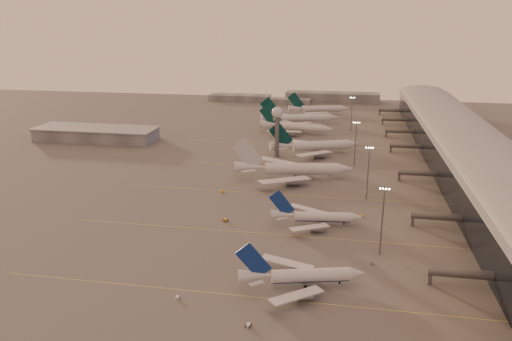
# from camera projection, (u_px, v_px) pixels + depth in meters

# --- Properties ---
(ground) EXTENTS (700.00, 700.00, 0.00)m
(ground) POSITION_uv_depth(u_px,v_px,m) (217.00, 241.00, 182.78)
(ground) COLOR #555353
(ground) RESTS_ON ground
(taxiway_markings) EXTENTS (180.00, 185.25, 0.02)m
(taxiway_markings) POSITION_uv_depth(u_px,v_px,m) (311.00, 195.00, 230.31)
(taxiway_markings) COLOR gold
(taxiway_markings) RESTS_ON ground
(terminal) EXTENTS (57.00, 362.00, 23.04)m
(terminal) POSITION_uv_depth(u_px,v_px,m) (466.00, 152.00, 264.75)
(terminal) COLOR black
(terminal) RESTS_ON ground
(hangar) EXTENTS (82.00, 27.00, 8.50)m
(hangar) POSITION_uv_depth(u_px,v_px,m) (96.00, 134.00, 333.78)
(hangar) COLOR slate
(hangar) RESTS_ON ground
(radar_tower) EXTENTS (6.40, 6.40, 31.10)m
(radar_tower) POSITION_uv_depth(u_px,v_px,m) (277.00, 122.00, 288.66)
(radar_tower) COLOR #54565B
(radar_tower) RESTS_ON ground
(mast_a) EXTENTS (3.60, 0.56, 25.00)m
(mast_a) POSITION_uv_depth(u_px,v_px,m) (382.00, 218.00, 168.81)
(mast_a) COLOR #54565B
(mast_a) RESTS_ON ground
(mast_b) EXTENTS (3.60, 0.56, 25.00)m
(mast_b) POSITION_uv_depth(u_px,v_px,m) (368.00, 170.00, 221.06)
(mast_b) COLOR #54565B
(mast_b) RESTS_ON ground
(mast_c) EXTENTS (3.60, 0.56, 25.00)m
(mast_c) POSITION_uv_depth(u_px,v_px,m) (356.00, 141.00, 273.65)
(mast_c) COLOR #54565B
(mast_c) RESTS_ON ground
(mast_d) EXTENTS (3.60, 0.56, 25.00)m
(mast_d) POSITION_uv_depth(u_px,v_px,m) (352.00, 112.00, 358.65)
(mast_d) COLOR #54565B
(mast_d) RESTS_ON ground
(distant_horizon) EXTENTS (165.00, 37.50, 9.00)m
(distant_horizon) POSITION_uv_depth(u_px,v_px,m) (304.00, 98.00, 487.03)
(distant_horizon) COLOR slate
(distant_horizon) RESTS_ON ground
(narrowbody_near) EXTENTS (38.68, 30.48, 15.41)m
(narrowbody_near) POSITION_uv_depth(u_px,v_px,m) (302.00, 278.00, 150.99)
(narrowbody_near) COLOR silver
(narrowbody_near) RESTS_ON ground
(narrowbody_mid) EXTENTS (36.75, 29.19, 14.38)m
(narrowbody_mid) POSITION_uv_depth(u_px,v_px,m) (316.00, 218.00, 196.50)
(narrowbody_mid) COLOR silver
(narrowbody_mid) RESTS_ON ground
(widebody_white) EXTENTS (60.50, 48.11, 21.40)m
(widebody_white) POSITION_uv_depth(u_px,v_px,m) (294.00, 171.00, 253.55)
(widebody_white) COLOR silver
(widebody_white) RESTS_ON ground
(greentail_a) EXTENTS (53.62, 42.55, 20.32)m
(greentail_a) POSITION_uv_depth(u_px,v_px,m) (315.00, 148.00, 300.31)
(greentail_a) COLOR silver
(greentail_a) RESTS_ON ground
(greentail_b) EXTENTS (53.14, 42.62, 19.39)m
(greentail_b) POSITION_uv_depth(u_px,v_px,m) (296.00, 129.00, 353.41)
(greentail_b) COLOR silver
(greentail_b) RESTS_ON ground
(greentail_c) EXTENTS (58.77, 46.81, 21.90)m
(greentail_c) POSITION_uv_depth(u_px,v_px,m) (300.00, 120.00, 381.32)
(greentail_c) COLOR silver
(greentail_c) RESTS_ON ground
(greentail_d) EXTENTS (51.61, 41.15, 19.15)m
(greentail_d) POSITION_uv_depth(u_px,v_px,m) (319.00, 110.00, 423.50)
(greentail_d) COLOR silver
(greentail_d) RESTS_ON ground
(gsv_truck_a) EXTENTS (4.80, 1.96, 1.91)m
(gsv_truck_a) POSITION_uv_depth(u_px,v_px,m) (179.00, 296.00, 145.06)
(gsv_truck_a) COLOR white
(gsv_truck_a) RESTS_ON ground
(gsv_tug_near) EXTENTS (2.37, 3.48, 0.93)m
(gsv_tug_near) POSITION_uv_depth(u_px,v_px,m) (248.00, 325.00, 132.16)
(gsv_tug_near) COLOR white
(gsv_tug_near) RESTS_ON ground
(gsv_catering_a) EXTENTS (5.02, 3.15, 3.82)m
(gsv_catering_a) POSITION_uv_depth(u_px,v_px,m) (373.00, 259.00, 165.08)
(gsv_catering_a) COLOR slate
(gsv_catering_a) RESTS_ON ground
(gsv_tug_mid) EXTENTS (4.28, 4.35, 1.09)m
(gsv_tug_mid) POSITION_uv_depth(u_px,v_px,m) (225.00, 220.00, 200.76)
(gsv_tug_mid) COLOR yellow
(gsv_tug_mid) RESTS_ON ground
(gsv_truck_b) EXTENTS (5.37, 2.24, 2.12)m
(gsv_truck_b) POSITION_uv_depth(u_px,v_px,m) (363.00, 215.00, 204.86)
(gsv_truck_b) COLOR yellow
(gsv_truck_b) RESTS_ON ground
(gsv_truck_c) EXTENTS (4.86, 5.74, 2.26)m
(gsv_truck_c) POSITION_uv_depth(u_px,v_px,m) (223.00, 190.00, 233.84)
(gsv_truck_c) COLOR yellow
(gsv_truck_c) RESTS_ON ground
(gsv_catering_b) EXTENTS (4.67, 3.21, 3.52)m
(gsv_catering_b) POSITION_uv_depth(u_px,v_px,m) (367.00, 189.00, 233.17)
(gsv_catering_b) COLOR white
(gsv_catering_b) RESTS_ON ground
(gsv_tug_far) EXTENTS (3.51, 3.74, 0.92)m
(gsv_tug_far) POSITION_uv_depth(u_px,v_px,m) (299.00, 170.00, 267.92)
(gsv_tug_far) COLOR white
(gsv_tug_far) RESTS_ON ground
(gsv_truck_d) EXTENTS (2.61, 5.58, 2.17)m
(gsv_truck_d) POSITION_uv_depth(u_px,v_px,m) (253.00, 150.00, 304.00)
(gsv_truck_d) COLOR white
(gsv_truck_d) RESTS_ON ground
(gsv_tug_hangar) EXTENTS (3.18, 2.06, 0.87)m
(gsv_tug_hangar) POSITION_uv_depth(u_px,v_px,m) (352.00, 144.00, 321.31)
(gsv_tug_hangar) COLOR yellow
(gsv_tug_hangar) RESTS_ON ground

